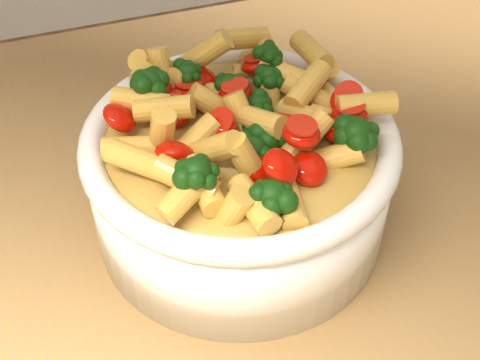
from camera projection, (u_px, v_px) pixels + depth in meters
name	position (u px, v px, depth m)	size (l,w,h in m)	color
table	(324.00, 278.00, 0.69)	(1.20, 0.80, 0.90)	#A17345
serving_bowl	(240.00, 179.00, 0.57)	(0.26, 0.26, 0.11)	white
pasta_salad	(240.00, 114.00, 0.52)	(0.21, 0.21, 0.05)	#F9BE4E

